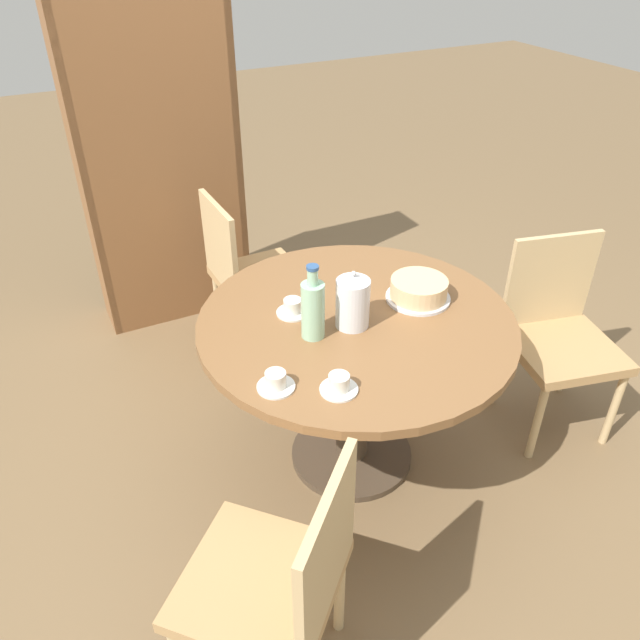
# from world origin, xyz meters

# --- Properties ---
(ground_plane) EXTENTS (14.00, 14.00, 0.00)m
(ground_plane) POSITION_xyz_m (0.00, 0.00, 0.00)
(ground_plane) COLOR brown
(dining_table) EXTENTS (1.17, 1.17, 0.71)m
(dining_table) POSITION_xyz_m (0.00, 0.00, 0.56)
(dining_table) COLOR #473828
(dining_table) RESTS_ON ground_plane
(chair_a) EXTENTS (0.43, 0.43, 0.85)m
(chair_a) POSITION_xyz_m (-0.08, 0.92, 0.45)
(chair_a) COLOR tan
(chair_a) RESTS_ON ground_plane
(chair_b) EXTENTS (0.59, 0.59, 0.85)m
(chair_b) POSITION_xyz_m (-0.62, -0.69, 0.45)
(chair_b) COLOR tan
(chair_b) RESTS_ON ground_plane
(chair_c) EXTENTS (0.50, 0.50, 0.85)m
(chair_c) POSITION_xyz_m (0.91, -0.15, 0.45)
(chair_c) COLOR tan
(chair_c) RESTS_ON ground_plane
(bookshelf) EXTENTS (0.80, 0.28, 1.73)m
(bookshelf) POSITION_xyz_m (-0.30, 1.48, 0.83)
(bookshelf) COLOR brown
(bookshelf) RESTS_ON ground_plane
(coffee_pot) EXTENTS (0.12, 0.12, 0.22)m
(coffee_pot) POSITION_xyz_m (-0.03, -0.02, 0.81)
(coffee_pot) COLOR silver
(coffee_pot) RESTS_ON dining_table
(water_bottle) EXTENTS (0.08, 0.08, 0.28)m
(water_bottle) POSITION_xyz_m (-0.19, -0.02, 0.83)
(water_bottle) COLOR #99C6A3
(water_bottle) RESTS_ON dining_table
(cake_main) EXTENTS (0.25, 0.25, 0.08)m
(cake_main) POSITION_xyz_m (0.28, 0.01, 0.75)
(cake_main) COLOR silver
(cake_main) RESTS_ON dining_table
(cup_a) EXTENTS (0.12, 0.12, 0.06)m
(cup_a) POSITION_xyz_m (-0.25, -0.32, 0.73)
(cup_a) COLOR silver
(cup_a) RESTS_ON dining_table
(cup_b) EXTENTS (0.12, 0.12, 0.06)m
(cup_b) POSITION_xyz_m (-0.42, -0.22, 0.73)
(cup_b) COLOR silver
(cup_b) RESTS_ON dining_table
(cup_c) EXTENTS (0.12, 0.12, 0.06)m
(cup_c) POSITION_xyz_m (-0.19, 0.14, 0.73)
(cup_c) COLOR silver
(cup_c) RESTS_ON dining_table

